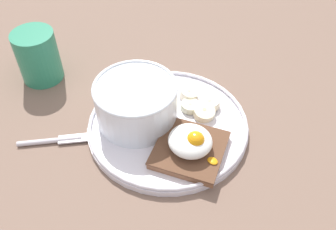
{
  "coord_description": "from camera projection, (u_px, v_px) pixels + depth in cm",
  "views": [
    {
      "loc": [
        25.17,
        -30.44,
        46.04
      ],
      "look_at": [
        0.0,
        0.0,
        5.0
      ],
      "focal_mm": 40.0,
      "sensor_mm": 36.0,
      "label": 1
    }
  ],
  "objects": [
    {
      "name": "ground_plane",
      "position": [
        168.0,
        132.0,
        0.6
      ],
      "size": [
        120.0,
        120.0,
        2.0
      ],
      "primitive_type": "cube",
      "color": "#755C4D",
      "rests_on": "ground"
    },
    {
      "name": "plate",
      "position": [
        168.0,
        125.0,
        0.59
      ],
      "size": [
        25.06,
        25.06,
        1.6
      ],
      "color": "white",
      "rests_on": "ground_plane"
    },
    {
      "name": "oatmeal_bowl",
      "position": [
        136.0,
        103.0,
        0.57
      ],
      "size": [
        12.7,
        12.7,
        6.87
      ],
      "color": "white",
      "rests_on": "plate"
    },
    {
      "name": "toast_slice",
      "position": [
        190.0,
        150.0,
        0.54
      ],
      "size": [
        12.47,
        12.47,
        1.26
      ],
      "color": "brown",
      "rests_on": "plate"
    },
    {
      "name": "poached_egg",
      "position": [
        191.0,
        141.0,
        0.52
      ],
      "size": [
        7.94,
        6.17,
        3.55
      ],
      "color": "white",
      "rests_on": "toast_slice"
    },
    {
      "name": "banana_slice_front",
      "position": [
        189.0,
        94.0,
        0.62
      ],
      "size": [
        4.34,
        4.32,
        1.78
      ],
      "color": "#F5E4C6",
      "rests_on": "plate"
    },
    {
      "name": "banana_slice_left",
      "position": [
        209.0,
        103.0,
        0.61
      ],
      "size": [
        4.52,
        4.46,
        1.58
      ],
      "color": "#F7E8BD",
      "rests_on": "plate"
    },
    {
      "name": "banana_slice_back",
      "position": [
        204.0,
        112.0,
        0.59
      ],
      "size": [
        4.61,
        4.52,
        1.91
      ],
      "color": "#F4E9BB",
      "rests_on": "plate"
    },
    {
      "name": "banana_slice_right",
      "position": [
        190.0,
        106.0,
        0.6
      ],
      "size": [
        3.61,
        3.66,
        1.25
      ],
      "color": "#F0F1C8",
      "rests_on": "plate"
    },
    {
      "name": "coffee_mug",
      "position": [
        37.0,
        55.0,
        0.65
      ],
      "size": [
        10.61,
        7.16,
        9.15
      ],
      "color": "#2B8560",
      "rests_on": "ground_plane"
    },
    {
      "name": "knife",
      "position": [
        61.0,
        140.0,
        0.57
      ],
      "size": [
        9.8,
        10.41,
        0.8
      ],
      "color": "silver",
      "rests_on": "ground_plane"
    }
  ]
}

